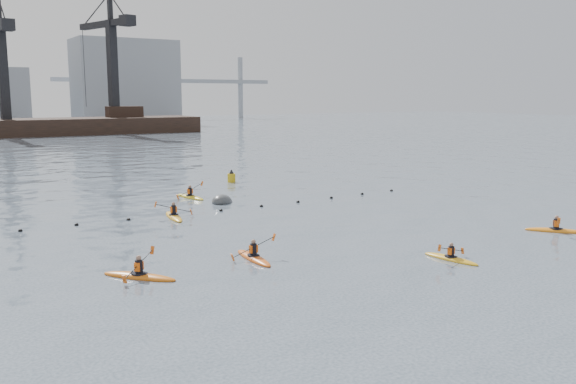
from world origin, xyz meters
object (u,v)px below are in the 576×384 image
object	(u,v)px
kayaker_1	(451,258)
nav_buoy	(231,178)
kayaker_5	(190,196)
mooring_buoy	(222,202)
kayaker_0	(254,257)
kayaker_3	(174,216)
kayaker_2	(139,275)
kayaker_4	(556,230)

from	to	relation	value
kayaker_1	nav_buoy	xyz separation A→B (m)	(3.02, 28.02, 0.29)
kayaker_5	mooring_buoy	distance (m)	3.19
kayaker_0	kayaker_3	distance (m)	11.05
kayaker_3	mooring_buoy	xyz separation A→B (m)	(4.91, 3.33, -0.10)
kayaker_2	mooring_buoy	distance (m)	18.02
nav_buoy	mooring_buoy	bearing A→B (deg)	-120.54
kayaker_0	kayaker_5	bearing A→B (deg)	79.91
kayaker_2	kayaker_3	size ratio (longest dim) A/B	0.87
kayaker_1	kayaker_4	distance (m)	9.34
kayaker_4	kayaker_5	size ratio (longest dim) A/B	0.85
kayaker_3	nav_buoy	xyz separation A→B (m)	(10.07, 12.08, 0.27)
kayaker_5	kayaker_2	bearing A→B (deg)	-129.20
kayaker_3	kayaker_4	distance (m)	22.12
kayaker_0	kayaker_2	world-z (taller)	kayaker_0
kayaker_2	nav_buoy	xyz separation A→B (m)	(15.96, 23.17, 0.28)
kayaker_2	kayaker_3	xyz separation A→B (m)	(5.89, 11.09, 0.00)
kayaker_4	mooring_buoy	xyz separation A→B (m)	(-11.43, 18.23, -0.10)
kayaker_0	nav_buoy	size ratio (longest dim) A/B	2.65
kayaker_0	kayaker_3	size ratio (longest dim) A/B	0.95
kayaker_0	kayaker_4	distance (m)	17.28
kayaker_5	nav_buoy	world-z (taller)	kayaker_5
kayaker_4	kayaker_0	bearing A→B (deg)	-53.02
kayaker_4	nav_buoy	bearing A→B (deg)	-117.02
kayaker_2	kayaker_0	bearing A→B (deg)	-39.14
kayaker_2	nav_buoy	distance (m)	28.14
kayaker_2	mooring_buoy	size ratio (longest dim) A/B	1.33
kayaker_3	mooring_buoy	bearing A→B (deg)	43.37
kayaker_3	mooring_buoy	world-z (taller)	kayaker_3
kayaker_1	kayaker_5	distance (m)	22.48
kayaker_4	mooring_buoy	distance (m)	21.52
kayaker_5	nav_buoy	size ratio (longest dim) A/B	2.72
kayaker_1	mooring_buoy	distance (m)	19.39
kayaker_3	kayaker_5	xyz separation A→B (m)	(3.76, 6.30, -0.00)
kayaker_4	mooring_buoy	world-z (taller)	kayaker_4
kayaker_1	kayaker_4	xyz separation A→B (m)	(9.29, 1.04, 0.01)
kayaker_5	kayaker_1	bearing A→B (deg)	-91.76
kayaker_3	mooring_buoy	size ratio (longest dim) A/B	1.53
kayaker_3	kayaker_2	bearing A→B (deg)	-108.73
kayaker_4	kayaker_1	bearing A→B (deg)	-33.74
kayaker_3	kayaker_5	world-z (taller)	kayaker_5
kayaker_3	kayaker_5	size ratio (longest dim) A/B	1.03
kayaker_0	kayaker_3	bearing A→B (deg)	91.12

